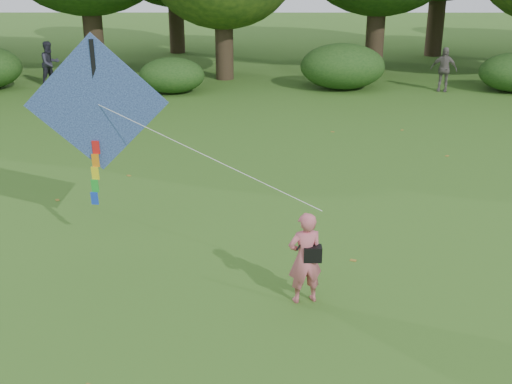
{
  "coord_description": "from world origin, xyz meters",
  "views": [
    {
      "loc": [
        -0.52,
        -8.76,
        5.67
      ],
      "look_at": [
        -0.55,
        2.0,
        1.5
      ],
      "focal_mm": 45.0,
      "sensor_mm": 36.0,
      "label": 1
    }
  ],
  "objects_px": {
    "man_kite_flyer": "(305,258)",
    "flying_kite": "(97,106)",
    "bystander_right": "(444,69)",
    "bystander_left": "(50,63)"
  },
  "relations": [
    {
      "from": "bystander_left",
      "to": "bystander_right",
      "type": "xyz_separation_m",
      "value": [
        16.44,
        -1.17,
        -0.03
      ]
    },
    {
      "from": "man_kite_flyer",
      "to": "flying_kite",
      "type": "xyz_separation_m",
      "value": [
        -3.74,
        2.05,
        2.07
      ]
    },
    {
      "from": "bystander_right",
      "to": "man_kite_flyer",
      "type": "bearing_deg",
      "value": -92.07
    },
    {
      "from": "man_kite_flyer",
      "to": "flying_kite",
      "type": "bearing_deg",
      "value": -43.31
    },
    {
      "from": "flying_kite",
      "to": "bystander_left",
      "type": "bearing_deg",
      "value": 110.43
    },
    {
      "from": "man_kite_flyer",
      "to": "flying_kite",
      "type": "height_order",
      "value": "flying_kite"
    },
    {
      "from": "man_kite_flyer",
      "to": "flying_kite",
      "type": "relative_size",
      "value": 0.31
    },
    {
      "from": "bystander_left",
      "to": "bystander_right",
      "type": "height_order",
      "value": "bystander_left"
    },
    {
      "from": "man_kite_flyer",
      "to": "bystander_right",
      "type": "relative_size",
      "value": 0.9
    },
    {
      "from": "man_kite_flyer",
      "to": "bystander_left",
      "type": "xyz_separation_m",
      "value": [
        -9.63,
        17.86,
        0.12
      ]
    }
  ]
}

